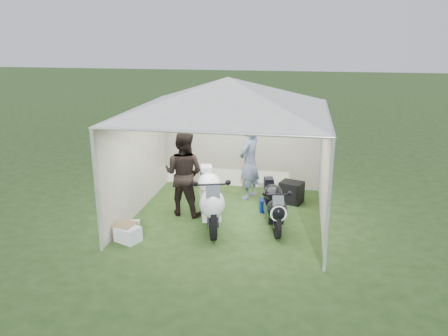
{
  "coord_description": "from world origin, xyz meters",
  "views": [
    {
      "loc": [
        1.53,
        -8.7,
        3.81
      ],
      "look_at": [
        -0.14,
        0.35,
        0.99
      ],
      "focal_mm": 35.0,
      "sensor_mm": 36.0,
      "label": 1
    }
  ],
  "objects": [
    {
      "name": "crate_0",
      "position": [
        -1.67,
        -1.54,
        0.15
      ],
      "size": [
        0.54,
        0.49,
        0.29
      ],
      "primitive_type": "cube",
      "rotation": [
        0.0,
        0.0,
        -0.41
      ],
      "color": "silver",
      "rests_on": "ground"
    },
    {
      "name": "person_dark_jacket",
      "position": [
        -0.96,
        -0.03,
        0.93
      ],
      "size": [
        1.01,
        0.85,
        1.86
      ],
      "primitive_type": "imported",
      "rotation": [
        0.0,
        0.0,
        2.97
      ],
      "color": "black",
      "rests_on": "ground"
    },
    {
      "name": "canopy_tent",
      "position": [
        -0.0,
        0.03,
        2.58
      ],
      "size": [
        5.66,
        5.66,
        3.0
      ],
      "color": "silver",
      "rests_on": "ground"
    },
    {
      "name": "crate_2",
      "position": [
        -1.75,
        -1.08,
        0.1
      ],
      "size": [
        0.32,
        0.29,
        0.19
      ],
      "primitive_type": "cube",
      "rotation": [
        0.0,
        0.0,
        0.3
      ],
      "color": "#B9BEC3",
      "rests_on": "ground"
    },
    {
      "name": "crate_1",
      "position": [
        -1.75,
        -1.46,
        0.16
      ],
      "size": [
        0.41,
        0.41,
        0.31
      ],
      "primitive_type": "cube",
      "rotation": [
        0.0,
        0.0,
        -0.18
      ],
      "color": "olive",
      "rests_on": "ground"
    },
    {
      "name": "ground",
      "position": [
        0.0,
        0.0,
        0.0
      ],
      "size": [
        80.0,
        80.0,
        0.0
      ],
      "primitive_type": "plane",
      "color": "#253E17",
      "rests_on": "ground"
    },
    {
      "name": "motorcycle_black",
      "position": [
        1.02,
        -0.37,
        0.49
      ],
      "size": [
        0.65,
        1.76,
        0.88
      ],
      "rotation": [
        0.0,
        0.0,
        0.22
      ],
      "color": "black",
      "rests_on": "ground"
    },
    {
      "name": "motorcycle_white",
      "position": [
        -0.27,
        -0.53,
        0.61
      ],
      "size": [
        0.95,
        2.17,
        1.1
      ],
      "rotation": [
        0.0,
        0.0,
        0.29
      ],
      "color": "black",
      "rests_on": "ground"
    },
    {
      "name": "person_blue_jacket",
      "position": [
        0.32,
        1.19,
        0.91
      ],
      "size": [
        0.67,
        0.78,
        1.82
      ],
      "primitive_type": "imported",
      "rotation": [
        0.0,
        0.0,
        -1.99
      ],
      "color": "slate",
      "rests_on": "ground"
    },
    {
      "name": "paddock_stand",
      "position": [
        0.85,
        0.42,
        0.14
      ],
      "size": [
        0.42,
        0.32,
        0.29
      ],
      "primitive_type": "cube",
      "rotation": [
        0.0,
        0.0,
        0.22
      ],
      "color": "#0C2ABF",
      "rests_on": "ground"
    },
    {
      "name": "equipment_box",
      "position": [
        1.34,
        1.06,
        0.26
      ],
      "size": [
        0.62,
        0.55,
        0.51
      ],
      "primitive_type": "cube",
      "rotation": [
        0.0,
        0.0,
        -0.34
      ],
      "color": "black",
      "rests_on": "ground"
    }
  ]
}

